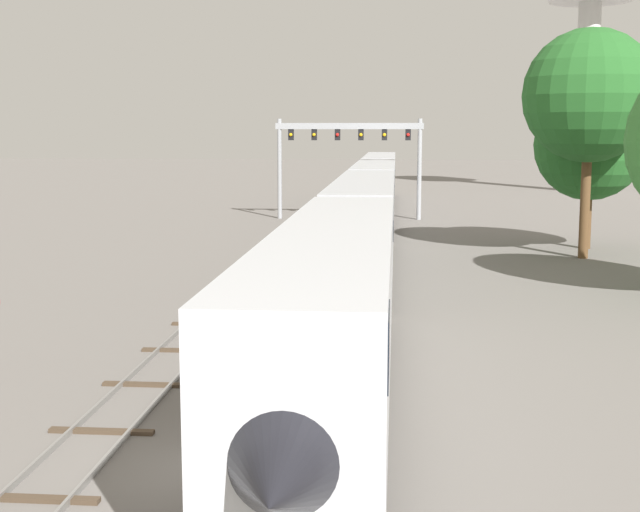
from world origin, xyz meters
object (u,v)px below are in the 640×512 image
at_px(passenger_train, 371,204).
at_px(trackside_tree_left, 590,96).
at_px(signal_gantry, 349,145).
at_px(trackside_tree_right, 590,145).

relative_size(passenger_train, trackside_tree_left, 6.92).
xyz_separation_m(signal_gantry, trackside_tree_right, (15.66, -17.06, 0.33)).
bearing_deg(passenger_train, trackside_tree_right, -5.12).
relative_size(passenger_train, signal_gantry, 7.44).
bearing_deg(trackside_tree_left, signal_gantry, 124.50).
height_order(passenger_train, signal_gantry, signal_gantry).
bearing_deg(signal_gantry, trackside_tree_left, -55.50).
height_order(trackside_tree_left, trackside_tree_right, trackside_tree_left).
distance_m(signal_gantry, trackside_tree_right, 23.16).
height_order(signal_gantry, trackside_tree_right, trackside_tree_right).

